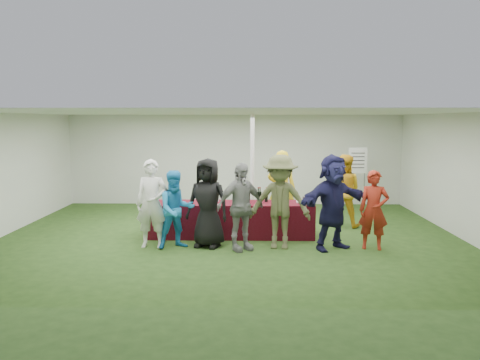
{
  "coord_description": "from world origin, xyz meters",
  "views": [
    {
      "loc": [
        0.4,
        -10.07,
        2.54
      ],
      "look_at": [
        0.22,
        -0.01,
        1.25
      ],
      "focal_mm": 35.0,
      "sensor_mm": 36.0,
      "label": 1
    }
  ],
  "objects_px": {
    "customer_0": "(152,204)",
    "customer_2": "(208,203)",
    "staff_back": "(343,191)",
    "wine_list_sign": "(358,165)",
    "customer_4": "(280,202)",
    "serving_table": "(231,219)",
    "customer_3": "(240,207)",
    "customer_6": "(374,210)",
    "staff_pourer": "(281,189)",
    "dump_bucket": "(309,201)",
    "customer_1": "(176,209)",
    "customer_5": "(333,202)"
  },
  "relations": [
    {
      "from": "staff_pourer",
      "to": "customer_2",
      "type": "distance_m",
      "value": 2.31
    },
    {
      "from": "customer_0",
      "to": "staff_pourer",
      "type": "bearing_deg",
      "value": 36.19
    },
    {
      "from": "customer_6",
      "to": "customer_3",
      "type": "bearing_deg",
      "value": -164.32
    },
    {
      "from": "wine_list_sign",
      "to": "dump_bucket",
      "type": "bearing_deg",
      "value": -120.18
    },
    {
      "from": "customer_1",
      "to": "customer_3",
      "type": "relative_size",
      "value": 0.9
    },
    {
      "from": "wine_list_sign",
      "to": "customer_2",
      "type": "relative_size",
      "value": 1.01
    },
    {
      "from": "staff_back",
      "to": "customer_2",
      "type": "height_order",
      "value": "customer_2"
    },
    {
      "from": "serving_table",
      "to": "wine_list_sign",
      "type": "relative_size",
      "value": 2.0
    },
    {
      "from": "customer_2",
      "to": "wine_list_sign",
      "type": "bearing_deg",
      "value": 60.71
    },
    {
      "from": "serving_table",
      "to": "customer_3",
      "type": "bearing_deg",
      "value": -78.26
    },
    {
      "from": "dump_bucket",
      "to": "customer_0",
      "type": "relative_size",
      "value": 0.15
    },
    {
      "from": "dump_bucket",
      "to": "customer_2",
      "type": "relative_size",
      "value": 0.14
    },
    {
      "from": "customer_1",
      "to": "customer_3",
      "type": "height_order",
      "value": "customer_3"
    },
    {
      "from": "wine_list_sign",
      "to": "customer_3",
      "type": "distance_m",
      "value": 4.95
    },
    {
      "from": "dump_bucket",
      "to": "customer_4",
      "type": "xyz_separation_m",
      "value": [
        -0.66,
        -0.72,
        0.1
      ]
    },
    {
      "from": "wine_list_sign",
      "to": "serving_table",
      "type": "bearing_deg",
      "value": -141.22
    },
    {
      "from": "customer_3",
      "to": "customer_4",
      "type": "height_order",
      "value": "customer_4"
    },
    {
      "from": "wine_list_sign",
      "to": "staff_pourer",
      "type": "bearing_deg",
      "value": -139.67
    },
    {
      "from": "staff_pourer",
      "to": "customer_1",
      "type": "distance_m",
      "value": 2.84
    },
    {
      "from": "customer_3",
      "to": "customer_6",
      "type": "bearing_deg",
      "value": -28.72
    },
    {
      "from": "serving_table",
      "to": "customer_2",
      "type": "bearing_deg",
      "value": -117.18
    },
    {
      "from": "customer_4",
      "to": "customer_5",
      "type": "distance_m",
      "value": 1.04
    },
    {
      "from": "staff_back",
      "to": "customer_0",
      "type": "bearing_deg",
      "value": 44.46
    },
    {
      "from": "staff_back",
      "to": "customer_3",
      "type": "height_order",
      "value": "staff_back"
    },
    {
      "from": "staff_back",
      "to": "serving_table",
      "type": "bearing_deg",
      "value": 40.76
    },
    {
      "from": "dump_bucket",
      "to": "customer_6",
      "type": "height_order",
      "value": "customer_6"
    },
    {
      "from": "customer_0",
      "to": "customer_2",
      "type": "relative_size",
      "value": 0.99
    },
    {
      "from": "customer_0",
      "to": "staff_back",
      "type": "bearing_deg",
      "value": 28.12
    },
    {
      "from": "customer_0",
      "to": "customer_2",
      "type": "bearing_deg",
      "value": 6.96
    },
    {
      "from": "customer_2",
      "to": "customer_3",
      "type": "distance_m",
      "value": 0.71
    },
    {
      "from": "dump_bucket",
      "to": "customer_3",
      "type": "relative_size",
      "value": 0.15
    },
    {
      "from": "serving_table",
      "to": "customer_4",
      "type": "bearing_deg",
      "value": -43.14
    },
    {
      "from": "staff_back",
      "to": "customer_6",
      "type": "relative_size",
      "value": 1.11
    },
    {
      "from": "staff_pourer",
      "to": "customer_1",
      "type": "relative_size",
      "value": 1.19
    },
    {
      "from": "customer_1",
      "to": "customer_5",
      "type": "relative_size",
      "value": 0.83
    },
    {
      "from": "wine_list_sign",
      "to": "customer_4",
      "type": "height_order",
      "value": "customer_4"
    },
    {
      "from": "serving_table",
      "to": "customer_0",
      "type": "bearing_deg",
      "value": -149.32
    },
    {
      "from": "wine_list_sign",
      "to": "customer_5",
      "type": "distance_m",
      "value": 3.94
    },
    {
      "from": "wine_list_sign",
      "to": "customer_6",
      "type": "distance_m",
      "value": 3.74
    },
    {
      "from": "serving_table",
      "to": "customer_6",
      "type": "height_order",
      "value": "customer_6"
    },
    {
      "from": "customer_2",
      "to": "customer_3",
      "type": "xyz_separation_m",
      "value": [
        0.66,
        -0.25,
        -0.03
      ]
    },
    {
      "from": "serving_table",
      "to": "staff_pourer",
      "type": "height_order",
      "value": "staff_pourer"
    },
    {
      "from": "customer_1",
      "to": "staff_pourer",
      "type": "bearing_deg",
      "value": 13.98
    },
    {
      "from": "customer_0",
      "to": "customer_5",
      "type": "xyz_separation_m",
      "value": [
        3.58,
        -0.07,
        0.06
      ]
    },
    {
      "from": "dump_bucket",
      "to": "customer_4",
      "type": "bearing_deg",
      "value": -132.42
    },
    {
      "from": "wine_list_sign",
      "to": "customer_4",
      "type": "bearing_deg",
      "value": -122.92
    },
    {
      "from": "customer_1",
      "to": "serving_table",
      "type": "bearing_deg",
      "value": 17.29
    },
    {
      "from": "serving_table",
      "to": "staff_back",
      "type": "distance_m",
      "value": 2.89
    },
    {
      "from": "staff_back",
      "to": "customer_2",
      "type": "distance_m",
      "value": 3.61
    },
    {
      "from": "staff_pourer",
      "to": "customer_2",
      "type": "bearing_deg",
      "value": 56.07
    }
  ]
}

